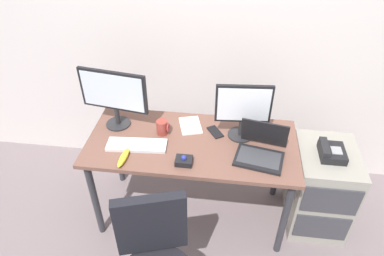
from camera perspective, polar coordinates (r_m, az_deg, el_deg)
name	(u,v)px	position (r m, az deg, el deg)	size (l,w,h in m)	color
ground_plane	(192,210)	(2.98, 0.00, -13.35)	(8.00, 8.00, 0.00)	slate
back_wall	(204,15)	(2.72, 1.93, 17.92)	(6.00, 0.10, 2.80)	silver
desk	(192,151)	(2.50, 0.00, -3.76)	(1.47, 0.68, 0.75)	brown
file_cabinet	(320,188)	(2.85, 20.16, -9.17)	(0.42, 0.53, 0.69)	gray
desk_phone	(331,152)	(2.59, 21.80, -3.63)	(0.17, 0.20, 0.09)	black
monitor_main	(114,95)	(2.51, -12.70, 5.37)	(0.50, 0.18, 0.44)	#262628
monitor_side	(243,108)	(2.38, 8.36, 3.18)	(0.38, 0.18, 0.41)	#262628
keyboard	(137,145)	(2.43, -9.03, -2.73)	(0.42, 0.16, 0.03)	silver
laptop	(261,149)	(2.35, 11.21, -3.40)	(0.36, 0.34, 0.23)	black
trackball_mouse	(184,161)	(2.27, -1.34, -5.34)	(0.11, 0.09, 0.07)	black
coffee_mug	(162,127)	(2.49, -4.85, 0.11)	(0.09, 0.08, 0.11)	maroon
paper_notepad	(190,125)	(2.58, -0.26, 0.42)	(0.15, 0.21, 0.01)	white
cell_phone	(215,132)	(2.53, 3.81, -0.66)	(0.07, 0.14, 0.01)	black
banana	(124,157)	(2.34, -11.14, -4.75)	(0.19, 0.04, 0.04)	yellow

